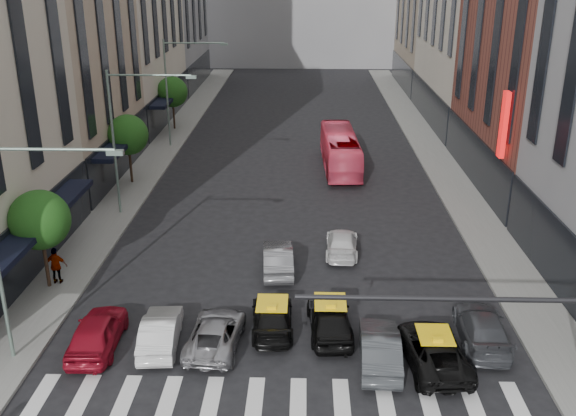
# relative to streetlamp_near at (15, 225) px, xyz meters

# --- Properties ---
(sidewalk_left) EXTENTS (3.00, 96.00, 0.15)m
(sidewalk_left) POSITION_rel_streetlamp_near_xyz_m (-1.46, 26.00, -5.83)
(sidewalk_left) COLOR slate
(sidewalk_left) RESTS_ON ground
(sidewalk_right) EXTENTS (3.00, 96.00, 0.15)m
(sidewalk_right) POSITION_rel_streetlamp_near_xyz_m (21.54, 26.00, -5.83)
(sidewalk_right) COLOR slate
(sidewalk_right) RESTS_ON ground
(building_left_b) EXTENTS (8.00, 16.00, 24.00)m
(building_left_b) POSITION_rel_streetlamp_near_xyz_m (-6.96, 24.00, 6.10)
(building_left_b) COLOR tan
(building_left_b) RESTS_ON ground
(tree_near) EXTENTS (2.88, 2.88, 4.95)m
(tree_near) POSITION_rel_streetlamp_near_xyz_m (-1.76, 6.00, -2.25)
(tree_near) COLOR black
(tree_near) RESTS_ON sidewalk_left
(tree_mid) EXTENTS (2.88, 2.88, 4.95)m
(tree_mid) POSITION_rel_streetlamp_near_xyz_m (-1.76, 22.00, -2.25)
(tree_mid) COLOR black
(tree_mid) RESTS_ON sidewalk_left
(tree_far) EXTENTS (2.88, 2.88, 4.95)m
(tree_far) POSITION_rel_streetlamp_near_xyz_m (-1.76, 38.00, -2.25)
(tree_far) COLOR black
(tree_far) RESTS_ON sidewalk_left
(streetlamp_near) EXTENTS (5.38, 0.25, 9.00)m
(streetlamp_near) POSITION_rel_streetlamp_near_xyz_m (0.00, 0.00, 0.00)
(streetlamp_near) COLOR gray
(streetlamp_near) RESTS_ON sidewalk_left
(streetlamp_mid) EXTENTS (5.38, 0.25, 9.00)m
(streetlamp_mid) POSITION_rel_streetlamp_near_xyz_m (0.00, 16.00, 0.00)
(streetlamp_mid) COLOR gray
(streetlamp_mid) RESTS_ON sidewalk_left
(streetlamp_far) EXTENTS (5.38, 0.25, 9.00)m
(streetlamp_far) POSITION_rel_streetlamp_near_xyz_m (0.00, 32.00, 0.00)
(streetlamp_far) COLOR gray
(streetlamp_far) RESTS_ON sidewalk_left
(traffic_signal) EXTENTS (10.10, 0.20, 6.00)m
(traffic_signal) POSITION_rel_streetlamp_near_xyz_m (17.74, -5.00, -1.43)
(traffic_signal) COLOR black
(traffic_signal) RESTS_ON ground
(liberty_sign) EXTENTS (0.30, 0.70, 4.00)m
(liberty_sign) POSITION_rel_streetlamp_near_xyz_m (22.64, 16.00, 0.10)
(liberty_sign) COLOR red
(liberty_sign) RESTS_ON ground
(car_red) EXTENTS (1.95, 4.53, 1.52)m
(car_red) POSITION_rel_streetlamp_near_xyz_m (2.25, 0.90, -5.14)
(car_red) COLOR maroon
(car_red) RESTS_ON ground
(car_white_front) EXTENTS (1.77, 4.26, 1.37)m
(car_white_front) POSITION_rel_streetlamp_near_xyz_m (4.84, 1.16, -5.22)
(car_white_front) COLOR silver
(car_white_front) RESTS_ON ground
(car_silver) EXTENTS (2.40, 4.64, 1.25)m
(car_silver) POSITION_rel_streetlamp_near_xyz_m (7.14, 1.19, -5.28)
(car_silver) COLOR gray
(car_silver) RESTS_ON ground
(taxi_left) EXTENTS (2.02, 4.46, 1.27)m
(taxi_left) POSITION_rel_streetlamp_near_xyz_m (9.44, 2.56, -5.27)
(taxi_left) COLOR black
(taxi_left) RESTS_ON ground
(taxi_center) EXTENTS (2.09, 4.56, 1.51)m
(taxi_center) POSITION_rel_streetlamp_near_xyz_m (11.94, 2.32, -5.15)
(taxi_center) COLOR black
(taxi_center) RESTS_ON ground
(car_grey_mid) EXTENTS (1.76, 4.50, 1.46)m
(car_grey_mid) POSITION_rel_streetlamp_near_xyz_m (13.86, 0.12, -5.17)
(car_grey_mid) COLOR #383B3F
(car_grey_mid) RESTS_ON ground
(taxi_right) EXTENTS (2.65, 5.01, 1.34)m
(taxi_right) POSITION_rel_streetlamp_near_xyz_m (16.00, 0.11, -5.23)
(taxi_right) COLOR black
(taxi_right) RESTS_ON ground
(car_grey_curb) EXTENTS (2.25, 4.89, 1.39)m
(car_grey_curb) POSITION_rel_streetlamp_near_xyz_m (18.33, 1.79, -5.21)
(car_grey_curb) COLOR #404348
(car_grey_curb) RESTS_ON ground
(car_row2_left) EXTENTS (1.79, 4.42, 1.43)m
(car_row2_left) POSITION_rel_streetlamp_near_xyz_m (9.45, 8.26, -5.19)
(car_row2_left) COLOR gray
(car_row2_left) RESTS_ON ground
(car_row2_right) EXTENTS (1.95, 4.31, 1.23)m
(car_row2_right) POSITION_rel_streetlamp_near_xyz_m (12.88, 10.50, -5.29)
(car_row2_right) COLOR white
(car_row2_right) RESTS_ON ground
(bus) EXTENTS (2.84, 10.57, 2.92)m
(bus) POSITION_rel_streetlamp_near_xyz_m (13.51, 26.23, -4.44)
(bus) COLOR #F8496A
(bus) RESTS_ON ground
(pedestrian_far) EXTENTS (1.10, 0.46, 1.88)m
(pedestrian_far) POSITION_rel_streetlamp_near_xyz_m (-1.43, 6.33, -4.82)
(pedestrian_far) COLOR gray
(pedestrian_far) RESTS_ON sidewalk_left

